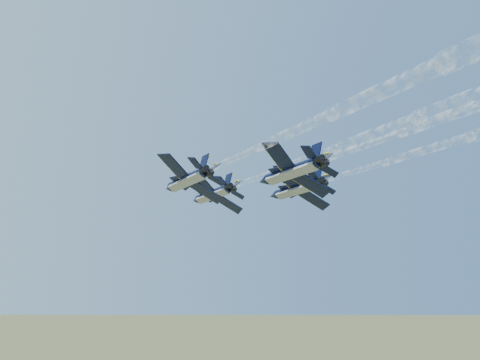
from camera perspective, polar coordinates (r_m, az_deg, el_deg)
jet_lead at (r=108.79m, az=-2.92°, el=-1.50°), size 11.56×17.54×7.53m
jet_left at (r=91.81m, az=-5.67°, el=0.01°), size 11.56×17.54×7.53m
jet_right at (r=102.11m, az=6.09°, el=-0.94°), size 11.56×17.54×7.53m
jet_slot at (r=83.82m, az=5.46°, el=0.91°), size 11.56×17.54×7.53m
smoke_trail_lead at (r=62.88m, az=22.46°, el=5.12°), size 9.77×76.26×3.73m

